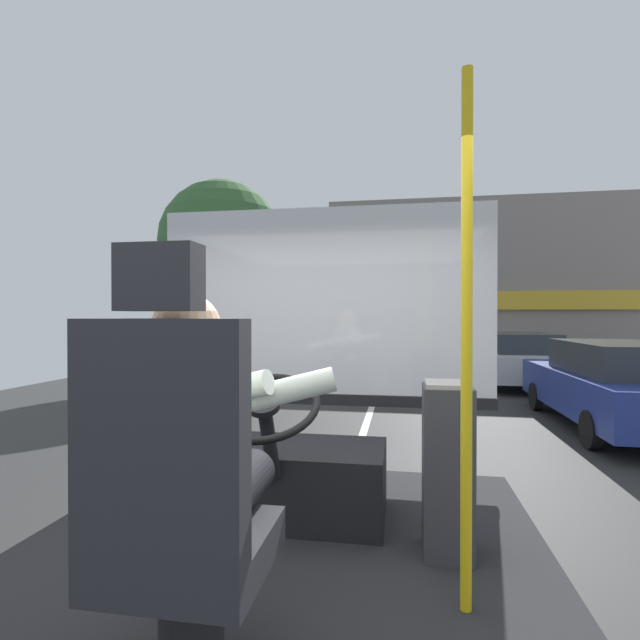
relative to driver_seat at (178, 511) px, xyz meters
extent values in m
cube|color=#2D2D2D|center=(0.05, 9.42, -1.27)|extent=(18.00, 44.00, 0.05)
cube|color=silver|center=(0.05, 9.42, -1.24)|extent=(0.12, 39.60, 0.00)
cube|color=black|center=(0.05, 0.62, -0.60)|extent=(2.60, 3.20, 0.06)
cylinder|color=black|center=(0.00, 0.09, -0.39)|extent=(0.20, 0.20, 0.35)
cube|color=#28282D|center=(0.00, 0.09, -0.16)|extent=(0.48, 0.48, 0.12)
cube|color=#28282D|center=(0.00, -0.10, 0.23)|extent=(0.48, 0.10, 0.66)
cube|color=#28282D|center=(0.00, -0.10, 0.67)|extent=(0.22, 0.10, 0.18)
cylinder|color=black|center=(0.09, 0.22, -0.02)|extent=(0.16, 0.45, 0.16)
cylinder|color=black|center=(-0.09, 0.22, -0.02)|extent=(0.16, 0.45, 0.16)
cylinder|color=silver|center=(0.00, 0.06, 0.17)|extent=(0.35, 0.35, 0.54)
cube|color=navy|center=(0.00, 0.24, 0.23)|extent=(0.06, 0.01, 0.33)
sphere|color=tan|center=(0.00, 0.06, 0.53)|extent=(0.21, 0.21, 0.21)
cylinder|color=silver|center=(0.11, 0.35, 0.27)|extent=(0.63, 0.21, 0.23)
cylinder|color=silver|center=(-0.11, 0.35, 0.27)|extent=(0.63, 0.21, 0.23)
cube|color=black|center=(0.00, 1.34, -0.37)|extent=(1.10, 0.56, 0.40)
cylinder|color=black|center=(0.00, 0.97, -0.05)|extent=(0.07, 0.25, 0.42)
torus|color=black|center=(0.00, 0.88, 0.14)|extent=(0.54, 0.50, 0.26)
cylinder|color=black|center=(0.00, 0.88, 0.14)|extent=(0.15, 0.15, 0.09)
cylinder|color=gold|center=(0.89, 0.61, 0.47)|extent=(0.04, 0.04, 2.09)
cube|color=#333338|center=(0.86, 1.05, -0.17)|extent=(0.23, 0.27, 0.80)
cube|color=#9E9993|center=(0.86, 1.05, 0.24)|extent=(0.21, 0.24, 0.02)
cube|color=silver|center=(0.05, 2.24, 0.68)|extent=(2.50, 0.01, 1.40)
cube|color=black|center=(0.05, 2.24, -0.06)|extent=(2.50, 0.08, 0.08)
cylinder|color=#4C3828|center=(-4.32, 11.36, 0.12)|extent=(0.29, 0.29, 2.74)
sphere|color=#2F592D|center=(-4.32, 11.36, 2.60)|extent=(3.41, 3.41, 3.41)
cube|color=gray|center=(4.57, 17.38, 1.62)|extent=(12.84, 4.79, 5.73)
cube|color=gold|center=(4.57, 14.93, 1.05)|extent=(12.32, 0.12, 0.60)
cube|color=navy|center=(3.98, 7.04, -0.66)|extent=(1.71, 4.36, 0.64)
cube|color=#282D33|center=(3.98, 6.78, -0.09)|extent=(1.40, 2.40, 0.49)
cylinder|color=black|center=(4.79, 8.39, -0.98)|extent=(0.14, 0.53, 0.53)
cylinder|color=black|center=(3.17, 8.39, -0.98)|extent=(0.14, 0.53, 0.53)
cylinder|color=black|center=(3.17, 5.69, -0.98)|extent=(0.14, 0.53, 0.53)
cube|color=silver|center=(3.64, 11.94, -0.68)|extent=(1.82, 4.26, 0.63)
cube|color=#282D33|center=(3.64, 11.69, -0.13)|extent=(1.49, 2.34, 0.48)
cylinder|color=black|center=(4.51, 13.26, -0.99)|extent=(0.14, 0.51, 0.51)
cylinder|color=black|center=(2.77, 13.26, -0.99)|extent=(0.14, 0.51, 0.51)
cylinder|color=black|center=(4.51, 10.62, -0.99)|extent=(0.14, 0.51, 0.51)
cylinder|color=black|center=(2.77, 10.62, -0.99)|extent=(0.14, 0.51, 0.51)
cube|color=silver|center=(3.70, 16.88, -0.66)|extent=(1.96, 4.14, 0.65)
cube|color=#282D33|center=(3.70, 16.63, -0.08)|extent=(1.61, 2.28, 0.50)
cylinder|color=black|center=(4.64, 18.16, -0.98)|extent=(0.14, 0.53, 0.53)
cylinder|color=black|center=(2.77, 18.16, -0.98)|extent=(0.14, 0.53, 0.53)
cylinder|color=black|center=(4.64, 15.59, -0.98)|extent=(0.14, 0.53, 0.53)
cylinder|color=black|center=(2.77, 15.59, -0.98)|extent=(0.14, 0.53, 0.53)
cube|color=black|center=(3.94, 23.14, -0.72)|extent=(1.89, 3.88, 0.58)
cube|color=#282D33|center=(3.94, 22.91, -0.22)|extent=(1.55, 2.13, 0.44)
cylinder|color=black|center=(4.84, 24.35, -1.01)|extent=(0.14, 0.47, 0.47)
cylinder|color=black|center=(3.05, 24.35, -1.01)|extent=(0.14, 0.47, 0.47)
cylinder|color=black|center=(4.84, 21.94, -1.01)|extent=(0.14, 0.47, 0.47)
cylinder|color=black|center=(3.05, 21.94, -1.01)|extent=(0.14, 0.47, 0.47)
camera|label=1|loc=(0.64, -1.29, 0.57)|focal=26.84mm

